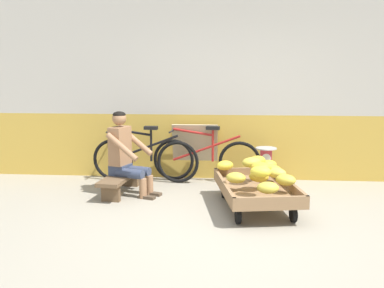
{
  "coord_description": "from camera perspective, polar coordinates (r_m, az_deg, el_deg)",
  "views": [
    {
      "loc": [
        0.06,
        -4.34,
        1.72
      ],
      "look_at": [
        -0.41,
        1.29,
        0.75
      ],
      "focal_mm": 41.65,
      "sensor_mm": 36.0,
      "label": 1
    }
  ],
  "objects": [
    {
      "name": "ground_plane",
      "position": [
        4.67,
        3.76,
        -11.89
      ],
      "size": [
        80.0,
        80.0,
        0.0
      ],
      "primitive_type": "plane",
      "color": "gray"
    },
    {
      "name": "back_wall",
      "position": [
        6.99,
        4.28,
        6.99
      ],
      "size": [
        16.0,
        0.3,
        2.78
      ],
      "color": "gold",
      "rests_on": "ground"
    },
    {
      "name": "banana_cart",
      "position": [
        5.54,
        8.18,
        -5.84
      ],
      "size": [
        1.07,
        1.56,
        0.36
      ],
      "color": "#8E6B47",
      "rests_on": "ground"
    },
    {
      "name": "banana_pile",
      "position": [
        5.53,
        8.67,
        -3.46
      ],
      "size": [
        1.01,
        1.41,
        0.26
      ],
      "color": "gold",
      "rests_on": "banana_cart"
    },
    {
      "name": "low_bench",
      "position": [
        6.25,
        -9.09,
        -4.47
      ],
      "size": [
        0.42,
        1.13,
        0.27
      ],
      "color": "brown",
      "rests_on": "ground"
    },
    {
      "name": "vendor_seated",
      "position": [
        6.12,
        -8.49,
        -1.22
      ],
      "size": [
        0.73,
        0.6,
        1.14
      ],
      "color": "#9E704C",
      "rests_on": "ground"
    },
    {
      "name": "plastic_crate",
      "position": [
        6.53,
        9.37,
        -4.3
      ],
      "size": [
        0.36,
        0.28,
        0.3
      ],
      "color": "gold",
      "rests_on": "ground"
    },
    {
      "name": "weighing_scale",
      "position": [
        6.46,
        9.45,
        -1.7
      ],
      "size": [
        0.3,
        0.3,
        0.29
      ],
      "color": "#28282D",
      "rests_on": "plastic_crate"
    },
    {
      "name": "bicycle_near_left",
      "position": [
        6.81,
        -6.07,
        -1.89
      ],
      "size": [
        1.66,
        0.48,
        0.86
      ],
      "color": "black",
      "rests_on": "ground"
    },
    {
      "name": "bicycle_far_left",
      "position": [
        6.76,
        1.79,
        -1.93
      ],
      "size": [
        1.65,
        0.48,
        0.86
      ],
      "color": "black",
      "rests_on": "ground"
    },
    {
      "name": "sign_board",
      "position": [
        6.94,
        0.41,
        -0.94
      ],
      "size": [
        0.7,
        0.26,
        0.87
      ],
      "color": "#C6B289",
      "rests_on": "ground"
    },
    {
      "name": "shopping_bag",
      "position": [
        6.08,
        10.07,
        -5.67
      ],
      "size": [
        0.18,
        0.12,
        0.24
      ],
      "primitive_type": "cube",
      "color": "#3370B7",
      "rests_on": "ground"
    }
  ]
}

